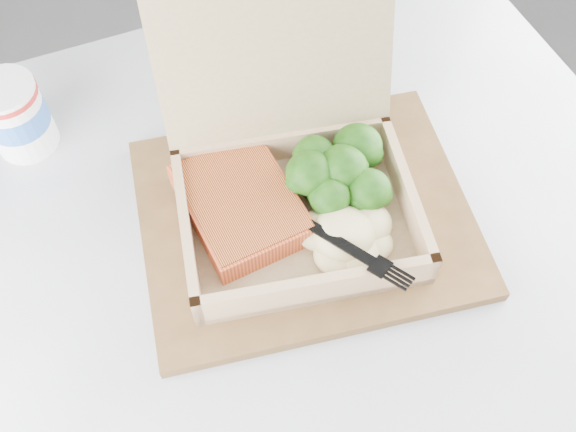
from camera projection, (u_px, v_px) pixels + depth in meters
floor at (383, 158)px, 1.65m from camera, size 4.00×4.00×0.00m
cafe_table at (318, 311)px, 0.84m from camera, size 0.93×0.93×0.73m
serving_tray at (305, 217)px, 0.69m from camera, size 0.43×0.38×0.01m
takeout_container at (290, 164)px, 0.65m from camera, size 0.32×0.32×0.22m
salmon_fillet at (241, 204)px, 0.66m from camera, size 0.12×0.15×0.03m
broccoli_pile at (342, 175)px, 0.67m from camera, size 0.12×0.12×0.04m
mashed_potatoes at (343, 234)px, 0.64m from camera, size 0.10×0.09×0.04m
plastic_fork at (315, 226)px, 0.63m from camera, size 0.06×0.14×0.02m
paper_cup at (15, 114)px, 0.72m from camera, size 0.07×0.07×0.09m
receipt at (271, 84)px, 0.81m from camera, size 0.15×0.16×0.00m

